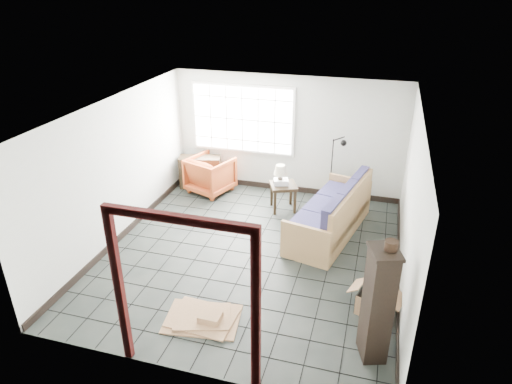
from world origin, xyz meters
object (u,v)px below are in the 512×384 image
(armchair, at_px, (210,173))
(side_table, at_px, (283,189))
(futon_sofa, at_px, (333,216))
(tall_shelf, at_px, (378,304))

(armchair, height_order, side_table, armchair)
(armchair, bearing_deg, futon_sofa, 178.72)
(futon_sofa, xyz_separation_m, tall_shelf, (0.89, -2.90, 0.43))
(tall_shelf, bearing_deg, armchair, 114.43)
(futon_sofa, height_order, tall_shelf, tall_shelf)
(futon_sofa, distance_m, side_table, 1.34)
(futon_sofa, bearing_deg, armchair, 171.50)
(futon_sofa, bearing_deg, tall_shelf, -60.09)
(side_table, bearing_deg, futon_sofa, -32.80)
(armchair, bearing_deg, tall_shelf, 153.21)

